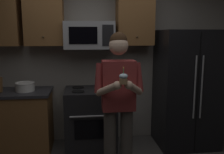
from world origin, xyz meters
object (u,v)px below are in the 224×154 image
at_px(cupcake, 123,78).
at_px(oven_range, 91,119).
at_px(microwave, 89,35).
at_px(bowl_large_white, 25,86).
at_px(refrigerator, 187,89).
at_px(person, 119,99).

bearing_deg(cupcake, oven_range, 104.22).
xyz_separation_m(oven_range, cupcake, (0.30, -1.19, 0.83)).
bearing_deg(microwave, bowl_large_white, -173.50).
relative_size(microwave, bowl_large_white, 2.67).
xyz_separation_m(refrigerator, cupcake, (-1.20, -1.15, 0.39)).
bearing_deg(person, bowl_large_white, 145.03).
xyz_separation_m(bowl_large_white, person, (1.25, -0.87, 0.01)).
height_order(bowl_large_white, cupcake, cupcake).
bearing_deg(oven_range, microwave, 89.98).
bearing_deg(refrigerator, person, -145.62).
bearing_deg(refrigerator, microwave, 173.97).
bearing_deg(bowl_large_white, oven_range, -0.71).
bearing_deg(cupcake, microwave, 102.96).
distance_m(oven_range, refrigerator, 1.56).
bearing_deg(oven_range, bowl_large_white, 179.29).
relative_size(microwave, person, 0.42).
distance_m(microwave, bowl_large_white, 1.20).
relative_size(oven_range, person, 0.53).
relative_size(bowl_large_white, cupcake, 1.59).
bearing_deg(cupcake, bowl_large_white, 136.07).
xyz_separation_m(person, cupcake, (-0.00, -0.33, 0.30)).
bearing_deg(bowl_large_white, cupcake, -43.93).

